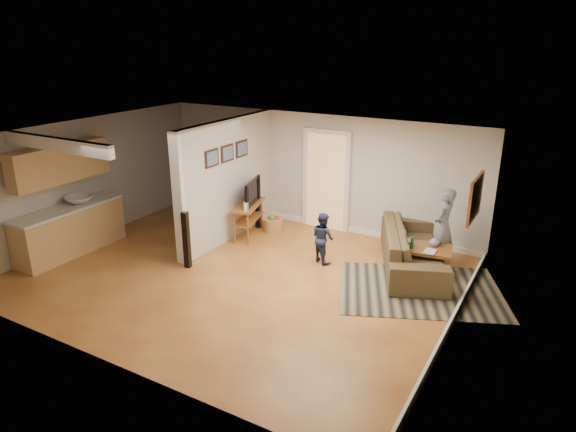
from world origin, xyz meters
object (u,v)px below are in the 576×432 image
at_px(sofa, 411,267).
at_px(tv_console, 249,207).
at_px(coffee_table, 421,251).
at_px(toddler, 322,261).
at_px(toy_basket, 273,224).
at_px(speaker_left, 186,240).
at_px(child, 439,262).
at_px(speaker_right, 258,207).

relative_size(sofa, tv_console, 2.13).
distance_m(coffee_table, toddler, 1.83).
bearing_deg(toy_basket, coffee_table, -5.17).
bearing_deg(tv_console, sofa, -12.58).
distance_m(sofa, speaker_left, 4.19).
bearing_deg(coffee_table, toy_basket, 174.83).
bearing_deg(child, coffee_table, -19.60).
xyz_separation_m(tv_console, child, (3.89, 0.69, -0.65)).
height_order(sofa, speaker_left, speaker_left).
xyz_separation_m(speaker_right, child, (4.00, 0.16, -0.47)).
relative_size(toy_basket, child, 0.30).
relative_size(sofa, toy_basket, 6.02).
bearing_deg(speaker_left, tv_console, 76.04).
distance_m(toy_basket, toddler, 1.89).
distance_m(sofa, coffee_table, 0.37).
distance_m(tv_console, toddler, 2.08).
bearing_deg(tv_console, coffee_table, -12.70).
bearing_deg(speaker_right, toddler, -28.84).
height_order(tv_console, toddler, tv_console).
xyz_separation_m(toy_basket, toddler, (1.65, -0.91, -0.16)).
relative_size(coffee_table, toy_basket, 2.79).
xyz_separation_m(speaker_right, toy_basket, (0.40, -0.01, -0.31)).
xyz_separation_m(speaker_left, toy_basket, (0.40, 2.38, -0.38)).
relative_size(sofa, coffee_table, 2.15).
bearing_deg(child, speaker_right, -79.40).
bearing_deg(speaker_left, child, 22.10).
height_order(toy_basket, child, child).
xyz_separation_m(toy_basket, child, (3.60, 0.18, -0.16)).
bearing_deg(sofa, child, -62.56).
distance_m(coffee_table, speaker_right, 3.76).
distance_m(sofa, child, 0.62).
bearing_deg(speaker_right, child, -2.19).
height_order(speaker_right, toddler, speaker_right).
xyz_separation_m(speaker_left, speaker_right, (0.00, 2.39, -0.07)).
height_order(tv_console, child, tv_console).
height_order(coffee_table, child, child).
bearing_deg(toddler, speaker_right, 3.91).
distance_m(child, toddler, 2.23).
height_order(speaker_left, toddler, speaker_left).
xyz_separation_m(tv_console, toy_basket, (0.29, 0.51, -0.50)).
relative_size(speaker_right, child, 0.65).
xyz_separation_m(sofa, coffee_table, (0.15, 0.00, 0.34)).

